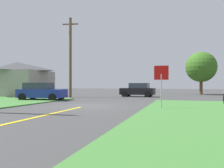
% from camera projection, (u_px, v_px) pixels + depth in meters
% --- Properties ---
extents(ground_plane, '(120.00, 120.00, 0.00)m').
position_uv_depth(ground_plane, '(87.00, 106.00, 14.94)').
color(ground_plane, '#3D3D3D').
extents(stop_sign, '(0.83, 0.08, 2.57)m').
position_uv_depth(stop_sign, '(161.00, 78.00, 12.83)').
color(stop_sign, '#9EA0A8').
rests_on(stop_sign, ground).
extents(car_approaching_junction, '(4.08, 2.14, 1.62)m').
position_uv_depth(car_approaching_junction, '(138.00, 90.00, 25.94)').
color(car_approaching_junction, black).
rests_on(car_approaching_junction, ground).
extents(parked_car_near_building, '(4.44, 2.39, 1.62)m').
position_uv_depth(parked_car_near_building, '(41.00, 92.00, 20.01)').
color(parked_car_near_building, navy).
rests_on(parked_car_near_building, ground).
extents(utility_pole_mid, '(1.79, 0.46, 9.05)m').
position_uv_depth(utility_pole_mid, '(70.00, 57.00, 24.82)').
color(utility_pole_mid, brown).
rests_on(utility_pole_mid, ground).
extents(oak_tree_left, '(4.37, 4.37, 6.18)m').
position_uv_depth(oak_tree_left, '(201.00, 67.00, 31.56)').
color(oak_tree_left, brown).
rests_on(oak_tree_left, ground).
extents(barn, '(7.65, 6.26, 4.27)m').
position_uv_depth(barn, '(17.00, 79.00, 27.45)').
color(barn, gray).
rests_on(barn, ground).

